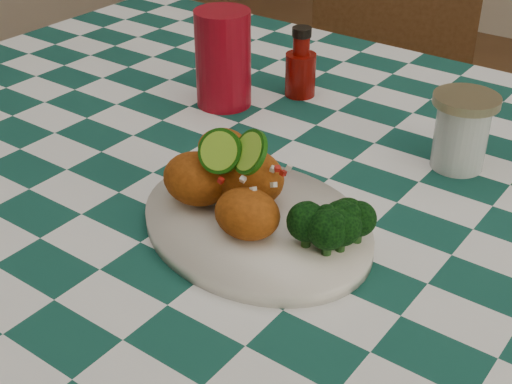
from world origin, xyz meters
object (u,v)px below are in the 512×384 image
Objects in this scene: dining_table at (316,384)px; mason_jar at (461,132)px; fried_chicken_pile at (242,175)px; wooden_chair_left at (375,144)px; plate at (256,224)px; red_tumbler at (223,59)px; ketchup_bottle at (301,62)px.

mason_jar reaches higher than dining_table.
wooden_chair_left is (-0.25, 0.87, -0.41)m from fried_chicken_pile.
plate is at bearing 0.00° from fried_chicken_pile.
wooden_chair_left is at bearing 106.11° from fried_chicken_pile.
mason_jar is 0.12× the size of wooden_chair_left.
dining_table is at bearing -21.93° from red_tumbler.
wooden_chair_left is (-0.28, 0.71, 0.06)m from dining_table.
red_tumbler is 1.47× the size of mason_jar.
mason_jar is at bearing -75.49° from wooden_chair_left.
wooden_chair_left reaches higher than mason_jar.
ketchup_bottle is 0.64m from wooden_chair_left.
mason_jar is (0.39, 0.03, -0.02)m from red_tumbler.
ketchup_bottle is 1.10× the size of mason_jar.
mason_jar is 0.81m from wooden_chair_left.
plate is 1.89× the size of fried_chicken_pile.
dining_table is at bearing 80.10° from fried_chicken_pile.
plate is 0.38m from red_tumbler.
dining_table is at bearing 87.63° from plate.
red_tumbler is 0.73m from wooden_chair_left.
ketchup_bottle is (-0.18, 0.37, 0.05)m from plate.
fried_chicken_pile is 1.06× the size of red_tumbler.
fried_chicken_pile is (-0.03, -0.16, 0.46)m from dining_table.
dining_table is 1.84× the size of wooden_chair_left.
red_tumbler reaches higher than mason_jar.
red_tumbler is at bearing 132.02° from fried_chicken_pile.
mason_jar is at bearing 65.96° from plate.
dining_table is at bearing -132.58° from mason_jar.
red_tumbler is at bearing 134.42° from plate.
wooden_chair_left is (-0.01, 0.61, -0.41)m from red_tumbler.
fried_chicken_pile is 0.40m from ketchup_bottle.
wooden_chair_left is at bearing 100.41° from ketchup_bottle.
red_tumbler reaches higher than fried_chicken_pile.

